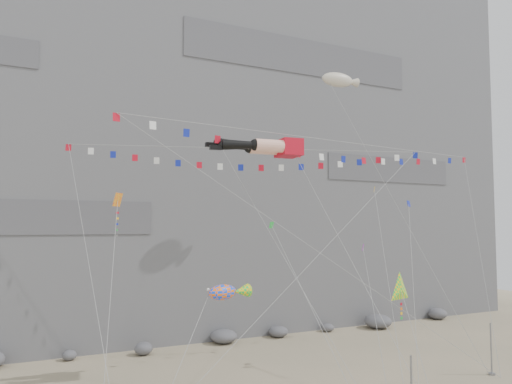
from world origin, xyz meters
TOP-DOWN VIEW (x-y plane):
  - cliff at (0.00, 32.00)m, footprint 80.00×28.00m
  - talus_boulders at (0.00, 17.00)m, footprint 60.00×3.00m
  - anchor_pole_right at (14.27, -1.49)m, footprint 0.12×0.12m
  - legs_kite at (-1.98, 4.51)m, footprint 8.09×15.04m
  - flag_banner_upper at (-0.39, 10.17)m, footprint 28.72×18.37m
  - flag_banner_lower at (4.96, 5.67)m, footprint 35.97×10.56m
  - harlequin_kite at (-12.72, 3.99)m, footprint 3.04×8.11m
  - fish_windsock at (-7.14, 0.12)m, footprint 7.82×5.50m
  - delta_kite at (5.59, -1.40)m, footprint 4.74×7.32m
  - blimp_windsock at (8.71, 10.08)m, footprint 7.87×11.97m
  - small_kite_a at (-3.50, 9.00)m, footprint 4.49×15.26m
  - small_kite_b at (7.20, 4.72)m, footprint 6.97×11.10m
  - small_kite_c at (-2.38, 2.42)m, footprint 1.39×10.47m
  - small_kite_d at (10.36, 6.96)m, footprint 9.04×13.48m
  - small_kite_e at (9.88, 2.26)m, footprint 7.02×8.01m

SIDE VIEW (x-z plane):
  - talus_boulders at x=0.00m, z-range 0.00..1.20m
  - anchor_pole_right at x=14.27m, z-range 0.00..3.87m
  - delta_kite at x=5.59m, z-range 1.75..11.84m
  - fish_windsock at x=-7.14m, z-range 2.03..12.39m
  - small_kite_b at x=7.20m, z-range 1.69..17.07m
  - small_kite_c at x=-2.38m, z-range 3.53..18.55m
  - small_kite_e at x=9.88m, z-range 4.66..20.94m
  - harlequin_kite at x=-12.72m, z-range 5.45..20.26m
  - small_kite_d at x=10.36m, z-range 3.65..24.77m
  - legs_kite at x=-1.98m, z-range 6.24..27.97m
  - small_kite_a at x=-3.50m, z-range 5.76..29.08m
  - flag_banner_upper at x=-0.39m, z-range 4.82..30.98m
  - flag_banner_lower at x=4.96m, z-range 7.32..29.28m
  - cliff at x=0.00m, z-range 0.00..50.00m
  - blimp_windsock at x=8.71m, z-range 11.04..39.07m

